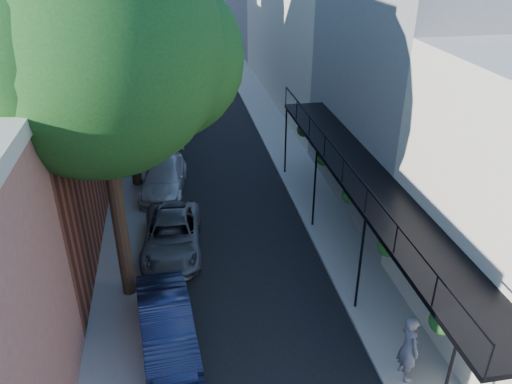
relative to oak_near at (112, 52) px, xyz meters
name	(u,v)px	position (x,y,z in m)	size (l,w,h in m)	color
road_surface	(200,103)	(3.37, 19.74, -7.87)	(6.00, 64.00, 0.01)	black
sidewalk_left	(141,105)	(-0.63, 19.74, -7.82)	(2.00, 64.00, 0.12)	gray
sidewalk_right	(256,99)	(7.37, 19.74, -7.82)	(2.00, 64.00, 0.12)	gray
buildings_left	(41,38)	(-5.93, 18.50, -2.94)	(10.10, 59.10, 12.00)	tan
buildings_right	(331,34)	(12.36, 19.23, -3.45)	(9.80, 55.00, 10.00)	beige
oak_near	(112,52)	(0.00, 0.00, 0.00)	(7.48, 6.80, 11.42)	#362515
oak_mid	(129,30)	(-0.05, 7.97, -0.82)	(6.60, 6.00, 10.20)	#362515
parked_car_b	(166,323)	(0.77, -2.64, -7.18)	(1.47, 4.22, 1.39)	#131B3B
parked_car_c	(172,236)	(1.06, 2.07, -7.24)	(2.12, 4.61, 1.28)	#57595F
parked_car_d	(164,178)	(0.82, 6.97, -7.21)	(1.87, 4.60, 1.33)	silver
parked_car_e	(162,140)	(0.77, 11.62, -7.20)	(1.61, 4.01, 1.37)	black
parked_car_f	(181,112)	(1.97, 15.99, -7.20)	(1.44, 4.12, 1.36)	gray
parked_car_g	(177,82)	(1.97, 23.10, -7.29)	(1.95, 4.23, 1.17)	#999FAD
pedestrian	(409,347)	(7.00, -5.13, -6.74)	(0.74, 0.49, 2.03)	slate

